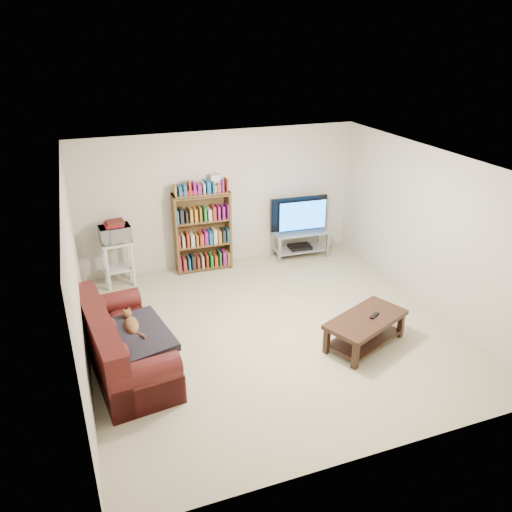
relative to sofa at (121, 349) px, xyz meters
name	(u,v)px	position (x,y,z in m)	size (l,w,h in m)	color
floor	(272,329)	(2.10, 0.20, -0.30)	(5.00, 5.00, 0.00)	beige
ceiling	(275,164)	(2.10, 0.20, 2.10)	(5.00, 5.00, 0.00)	white
wall_back	(221,199)	(2.10, 2.70, 0.90)	(5.00, 5.00, 0.00)	beige
wall_front	(376,358)	(2.10, -2.30, 0.90)	(5.00, 5.00, 0.00)	beige
wall_left	(76,282)	(-0.40, 0.20, 0.90)	(5.00, 5.00, 0.00)	beige
wall_right	(429,230)	(4.60, 0.20, 0.90)	(5.00, 5.00, 0.00)	beige
sofa	(121,349)	(0.00, 0.00, 0.00)	(1.09, 2.04, 0.84)	#4C1513
blanket	(136,336)	(0.19, -0.11, 0.20)	(0.75, 0.98, 0.10)	black
cat	(132,325)	(0.17, 0.07, 0.26)	(0.21, 0.53, 0.16)	brown
coffee_table	(365,326)	(3.14, -0.57, 0.00)	(1.30, 1.00, 0.42)	black
remote	(374,316)	(3.26, -0.58, 0.14)	(0.19, 0.05, 0.02)	black
tv_stand	(300,239)	(3.54, 2.41, 0.04)	(1.04, 0.51, 0.51)	#999EA3
television	(301,215)	(3.54, 2.41, 0.52)	(1.09, 0.14, 0.63)	black
dvd_player	(300,247)	(3.54, 2.41, -0.11)	(0.41, 0.28, 0.06)	black
bookshelf	(203,231)	(1.70, 2.50, 0.43)	(0.99, 0.33, 1.42)	brown
shelf_clutter	(206,186)	(1.80, 2.51, 1.22)	(0.72, 0.22, 0.28)	silver
microwave_stand	(118,257)	(0.22, 2.36, 0.20)	(0.52, 0.40, 0.79)	silver
microwave	(115,234)	(0.22, 2.36, 0.62)	(0.48, 0.33, 0.27)	silver
game_boxes	(114,225)	(0.22, 2.36, 0.78)	(0.29, 0.25, 0.05)	maroon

